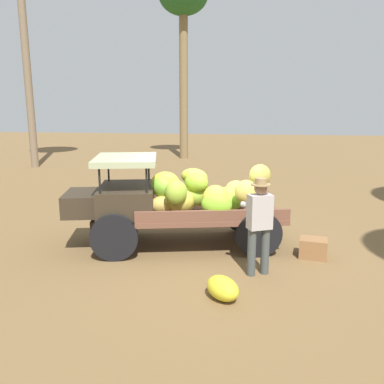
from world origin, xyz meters
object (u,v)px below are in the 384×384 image
at_px(truck, 172,201).
at_px(loose_banana_bunch, 223,288).
at_px(farmer, 259,221).
at_px(wooden_crate, 313,248).

height_order(truck, loose_banana_bunch, truck).
bearing_deg(truck, farmer, 132.79).
distance_m(farmer, loose_banana_bunch, 1.41).
relative_size(wooden_crate, loose_banana_bunch, 0.82).
bearing_deg(loose_banana_bunch, wooden_crate, -130.62).
bearing_deg(wooden_crate, loose_banana_bunch, 49.38).
xyz_separation_m(farmer, wooden_crate, (-1.11, -0.94, -0.80)).
xyz_separation_m(truck, loose_banana_bunch, (-1.18, 2.27, -0.78)).
height_order(farmer, loose_banana_bunch, farmer).
bearing_deg(wooden_crate, farmer, 40.49).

